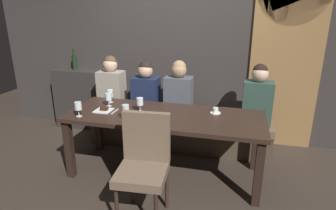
# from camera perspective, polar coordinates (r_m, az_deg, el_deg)

# --- Properties ---
(ground) EXTENTS (9.00, 9.00, 0.00)m
(ground) POSITION_cam_1_polar(r_m,az_deg,el_deg) (3.53, -0.61, -13.18)
(ground) COLOR #382D26
(back_wall_tiled) EXTENTS (6.00, 0.12, 3.00)m
(back_wall_tiled) POSITION_cam_1_polar(r_m,az_deg,el_deg) (4.21, 3.73, 13.63)
(back_wall_tiled) COLOR #383330
(back_wall_tiled) RESTS_ON ground
(arched_door) EXTENTS (0.90, 0.05, 2.55)m
(arched_door) POSITION_cam_1_polar(r_m,az_deg,el_deg) (4.12, 22.58, 10.28)
(arched_door) COLOR olive
(arched_door) RESTS_ON ground
(back_counter) EXTENTS (1.10, 0.28, 0.95)m
(back_counter) POSITION_cam_1_polar(r_m,az_deg,el_deg) (4.79, -15.51, 1.05)
(back_counter) COLOR #2F2B29
(back_counter) RESTS_ON ground
(dining_table) EXTENTS (2.20, 0.84, 0.74)m
(dining_table) POSITION_cam_1_polar(r_m,az_deg,el_deg) (3.24, -0.65, -3.32)
(dining_table) COLOR black
(dining_table) RESTS_ON ground
(banquette_bench) EXTENTS (2.50, 0.44, 0.45)m
(banquette_bench) POSITION_cam_1_polar(r_m,az_deg,el_deg) (4.03, 1.96, -5.32)
(banquette_bench) COLOR #4A3C2E
(banquette_bench) RESTS_ON ground
(chair_near_side) EXTENTS (0.47, 0.47, 0.98)m
(chair_near_side) POSITION_cam_1_polar(r_m,az_deg,el_deg) (2.66, -4.78, -10.80)
(chair_near_side) COLOR #302119
(chair_near_side) RESTS_ON ground
(diner_redhead) EXTENTS (0.36, 0.24, 0.80)m
(diner_redhead) POSITION_cam_1_polar(r_m,az_deg,el_deg) (4.16, -11.19, 3.84)
(diner_redhead) COLOR #9E9384
(diner_redhead) RESTS_ON banquette_bench
(diner_bearded) EXTENTS (0.36, 0.24, 0.75)m
(diner_bearded) POSITION_cam_1_polar(r_m,az_deg,el_deg) (3.93, -4.45, 2.94)
(diner_bearded) COLOR #192342
(diner_bearded) RESTS_ON banquette_bench
(diner_far_end) EXTENTS (0.36, 0.24, 0.78)m
(diner_far_end) POSITION_cam_1_polar(r_m,az_deg,el_deg) (3.81, 2.12, 2.72)
(diner_far_end) COLOR #4C515B
(diner_far_end) RESTS_ON banquette_bench
(diner_near_end) EXTENTS (0.36, 0.24, 0.78)m
(diner_near_end) POSITION_cam_1_polar(r_m,az_deg,el_deg) (3.76, 17.41, 1.64)
(diner_near_end) COLOR #2D473D
(diner_near_end) RESTS_ON banquette_bench
(wine_bottle_dark_red) EXTENTS (0.08, 0.08, 0.33)m
(wine_bottle_dark_red) POSITION_cam_1_polar(r_m,az_deg,el_deg) (4.77, -18.07, 8.13)
(wine_bottle_dark_red) COLOR black
(wine_bottle_dark_red) RESTS_ON back_counter
(wine_glass_center_back) EXTENTS (0.08, 0.08, 0.16)m
(wine_glass_center_back) POSITION_cam_1_polar(r_m,az_deg,el_deg) (3.66, -11.47, 2.28)
(wine_glass_center_back) COLOR silver
(wine_glass_center_back) RESTS_ON dining_table
(wine_glass_far_left) EXTENTS (0.08, 0.08, 0.16)m
(wine_glass_far_left) POSITION_cam_1_polar(r_m,az_deg,el_deg) (3.05, -8.42, -0.83)
(wine_glass_far_left) COLOR silver
(wine_glass_far_left) RESTS_ON dining_table
(wine_glass_end_right) EXTENTS (0.08, 0.08, 0.16)m
(wine_glass_end_right) POSITION_cam_1_polar(r_m,az_deg,el_deg) (3.51, -11.76, 1.57)
(wine_glass_end_right) COLOR silver
(wine_glass_end_right) RESTS_ON dining_table
(wine_glass_near_left) EXTENTS (0.08, 0.08, 0.16)m
(wine_glass_near_left) POSITION_cam_1_polar(r_m,az_deg,el_deg) (3.27, -5.61, 0.56)
(wine_glass_near_left) COLOR silver
(wine_glass_near_left) RESTS_ON dining_table
(wine_glass_center_front) EXTENTS (0.08, 0.08, 0.16)m
(wine_glass_center_front) POSITION_cam_1_polar(r_m,az_deg,el_deg) (3.26, -17.44, -0.25)
(wine_glass_center_front) COLOR silver
(wine_glass_center_front) RESTS_ON dining_table
(espresso_cup) EXTENTS (0.12, 0.12, 0.06)m
(espresso_cup) POSITION_cam_1_polar(r_m,az_deg,el_deg) (3.28, 9.42, -1.17)
(espresso_cup) COLOR white
(espresso_cup) RESTS_ON dining_table
(dessert_plate) EXTENTS (0.19, 0.19, 0.05)m
(dessert_plate) POSITION_cam_1_polar(r_m,az_deg,el_deg) (3.39, -12.66, -0.92)
(dessert_plate) COLOR white
(dessert_plate) RESTS_ON dining_table
(fork_on_table) EXTENTS (0.02, 0.17, 0.01)m
(fork_on_table) POSITION_cam_1_polar(r_m,az_deg,el_deg) (3.34, -10.53, -1.28)
(fork_on_table) COLOR silver
(fork_on_table) RESTS_ON dining_table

